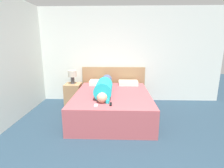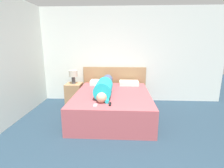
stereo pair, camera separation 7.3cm
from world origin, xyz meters
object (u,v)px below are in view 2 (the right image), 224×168
Objects in this scene: pillow_near_headboard at (100,82)px; tv_remote at (110,104)px; bed at (112,105)px; person_lying at (105,86)px; nightstand at (74,94)px; table_lamp at (73,75)px; cell_phone at (95,105)px; pillow_second at (129,83)px.

pillow_near_headboard reaches higher than tv_remote.
bed is 1.25× the size of person_lying.
bed is 3.56× the size of nightstand.
bed is 13.72× the size of tv_remote.
person_lying is at bearing -76.37° from pillow_near_headboard.
pillow_near_headboard is at bearing 5.81° from table_lamp.
table_lamp is (-1.08, 0.74, 0.55)m from bed.
bed is at bearing 71.45° from cell_phone.
table_lamp is 0.75m from pillow_near_headboard.
person_lying is 0.79m from tv_remote.
table_lamp is 2.40× the size of tv_remote.
person_lying reaches higher than bed.
pillow_near_headboard reaches higher than bed.
person_lying is at bearing -38.65° from table_lamp.
tv_remote is (1.08, -1.49, 0.27)m from nightstand.
person_lying reaches higher than cell_phone.
pillow_second is (1.49, 0.07, -0.23)m from table_lamp.
pillow_second is 1.61m from tv_remote.
tv_remote is at bearing -76.94° from pillow_near_headboard.
pillow_near_headboard reaches higher than cell_phone.
nightstand reaches higher than tv_remote.
pillow_second reaches higher than bed.
cell_phone is (-0.10, -0.81, -0.15)m from person_lying.
pillow_second is at bearing 2.81° from nightstand.
bed is 5.72× the size of table_lamp.
table_lamp is at bearing -177.19° from pillow_second.
tv_remote is at bearing -54.06° from table_lamp.
cell_phone is at bearing -108.55° from bed.
person_lying is at bearing -38.65° from nightstand.
table_lamp reaches higher than tv_remote.
tv_remote is (0.36, -1.56, -0.05)m from pillow_near_headboard.
nightstand is 1.86m from tv_remote.
bed is at bearing -3.74° from person_lying.
pillow_near_headboard is at bearing 114.19° from bed.
table_lamp is 2.77× the size of cell_phone.
table_lamp is (-0.00, -0.00, 0.53)m from nightstand.
table_lamp is at bearing -116.57° from nightstand.
tv_remote reaches higher than bed.
person_lying is at bearing -125.62° from pillow_second.
tv_remote is (-0.00, -0.75, 0.28)m from bed.
pillow_near_headboard is 1.62m from cell_phone.
nightstand is 0.79m from pillow_near_headboard.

